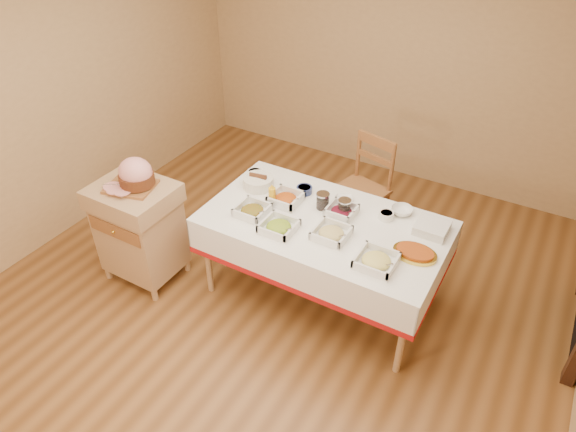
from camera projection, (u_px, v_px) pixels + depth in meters
The scene contains 22 objects.
room_shell at pixel (268, 166), 3.44m from camera, with size 5.00×5.00×5.00m.
dining_table at pixel (323, 237), 3.95m from camera, with size 1.82×1.02×0.76m.
butcher_cart at pixel (139, 227), 4.20m from camera, with size 0.63×0.54×0.89m.
dining_chair at pixel (363, 188), 4.69m from camera, with size 0.53×0.51×0.97m.
ham_on_board at pixel (135, 176), 3.92m from camera, with size 0.38×0.36×0.25m.
serving_dish_a at pixel (252, 210), 3.90m from camera, with size 0.24×0.23×0.10m.
serving_dish_b at pixel (279, 227), 3.74m from camera, with size 0.24×0.24×0.10m.
serving_dish_c at pixel (331, 233), 3.68m from camera, with size 0.24×0.24×0.10m.
serving_dish_d at pixel (376, 261), 3.43m from camera, with size 0.26×0.26×0.10m.
serving_dish_e at pixel (286, 198), 4.03m from camera, with size 0.24×0.23×0.11m.
serving_dish_f at pixel (342, 211), 3.90m from camera, with size 0.22×0.21×0.10m.
small_bowl_left at pixel (255, 173), 4.34m from camera, with size 0.13×0.13×0.06m.
small_bowl_mid at pixel (304, 190), 4.14m from camera, with size 0.13×0.13×0.05m.
small_bowl_right at pixel (386, 215), 3.86m from camera, with size 0.11×0.11×0.06m.
bowl_white_imported at pixel (344, 200), 4.04m from camera, with size 0.14×0.14×0.04m, color white.
bowl_small_imported at pixel (402, 211), 3.91m from camera, with size 0.16×0.16×0.05m, color white.
preserve_jar_left at pixel (323, 202), 3.95m from camera, with size 0.10×0.10×0.13m.
preserve_jar_right at pixel (344, 208), 3.89m from camera, with size 0.10×0.10×0.13m.
mustard_bottle at pixel (272, 195), 3.99m from camera, with size 0.06×0.06×0.17m.
bread_basket at pixel (258, 182), 4.20m from camera, with size 0.25×0.25×0.11m.
plate_stack at pixel (432, 228), 3.72m from camera, with size 0.23×0.23×0.07m.
brass_platter at pixel (415, 253), 3.52m from camera, with size 0.31×0.22×0.04m.
Camera 1 is at (1.61, -2.51, 3.06)m, focal length 32.00 mm.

